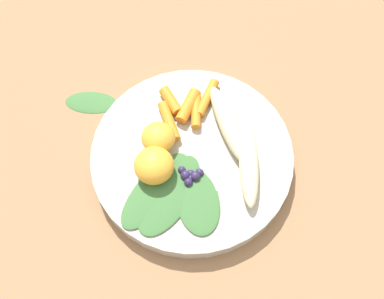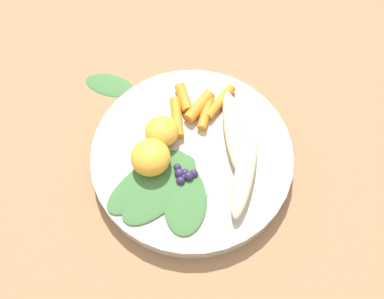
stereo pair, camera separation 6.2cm
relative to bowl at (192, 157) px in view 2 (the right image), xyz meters
name	(u,v)px [view 2 (the right image)]	position (x,y,z in m)	size (l,w,h in m)	color
ground_plane	(192,161)	(0.00, 0.00, -0.01)	(2.40, 2.40, 0.00)	#99704C
bowl	(192,157)	(0.00, 0.00, 0.00)	(0.29, 0.29, 0.03)	#B2AD9E
banana_peeled_left	(233,131)	(-0.06, 0.03, 0.03)	(0.13, 0.03, 0.03)	beige
banana_peeled_right	(244,173)	(-0.01, 0.08, 0.03)	(0.13, 0.03, 0.03)	beige
orange_segment_near	(151,157)	(0.05, -0.03, 0.03)	(0.05, 0.05, 0.04)	#F4A833
orange_segment_far	(162,131)	(0.01, -0.05, 0.03)	(0.05, 0.05, 0.04)	#F4A833
carrot_front	(220,102)	(-0.09, -0.02, 0.02)	(0.01, 0.01, 0.06)	orange
carrot_mid_left	(206,112)	(-0.06, -0.02, 0.02)	(0.01, 0.01, 0.06)	orange
carrot_mid_right	(199,106)	(-0.06, -0.04, 0.02)	(0.02, 0.02, 0.05)	orange
carrot_rear	(184,98)	(-0.06, -0.06, 0.02)	(0.02, 0.02, 0.05)	orange
carrot_small	(177,118)	(-0.03, -0.05, 0.02)	(0.02, 0.02, 0.06)	orange
blueberry_pile	(184,175)	(0.04, 0.01, 0.02)	(0.03, 0.03, 0.01)	#2D234C
coconut_shred_patch	(195,189)	(0.04, 0.04, 0.02)	(0.04, 0.04, 0.00)	white
kale_leaf_left	(148,181)	(0.07, -0.02, 0.02)	(0.13, 0.05, 0.01)	#3D7038
kale_leaf_right	(161,189)	(0.07, 0.00, 0.02)	(0.13, 0.06, 0.01)	#3D7038
kale_leaf_rear	(185,201)	(0.06, 0.04, 0.02)	(0.10, 0.06, 0.01)	#3D7038
kale_leaf_stray	(110,85)	(-0.02, -0.19, -0.01)	(0.08, 0.04, 0.01)	#3D7038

